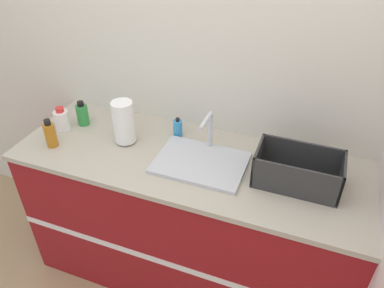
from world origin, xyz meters
name	(u,v)px	position (x,y,z in m)	size (l,w,h in m)	color
wall_back	(212,65)	(0.00, 0.67, 1.30)	(4.24, 0.06, 2.60)	beige
counter_cabinet	(189,220)	(0.00, 0.32, 0.46)	(1.87, 0.66, 0.92)	maroon
sink	(201,160)	(0.07, 0.30, 0.94)	(0.46, 0.33, 0.23)	silver
paper_towel_roll	(124,122)	(-0.38, 0.34, 1.05)	(0.12, 0.12, 0.25)	#4C4C51
dish_rack	(297,172)	(0.55, 0.32, 0.99)	(0.40, 0.22, 0.17)	#2D2D2D
bottle_amber	(50,134)	(-0.74, 0.16, 0.99)	(0.06, 0.06, 0.16)	#B26B19
bottle_white_spray	(62,120)	(-0.78, 0.32, 0.98)	(0.08, 0.08, 0.14)	white
bottle_green	(83,114)	(-0.71, 0.41, 0.99)	(0.07, 0.07, 0.15)	#2D8C3D
soap_dispenser	(178,128)	(-0.14, 0.50, 0.97)	(0.05, 0.05, 0.11)	#338CCC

